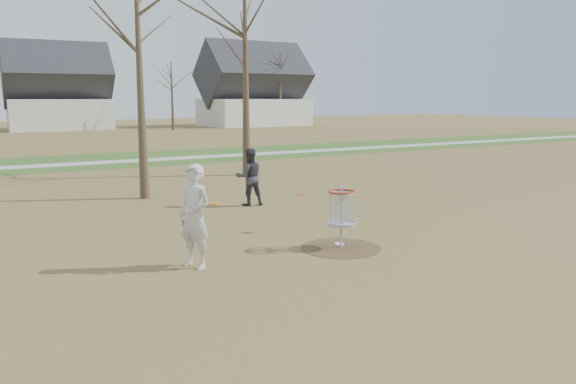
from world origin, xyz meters
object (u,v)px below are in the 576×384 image
object	(u,v)px
disc_golf_basket	(341,208)
disc_grounded	(339,244)
player_throwing	(249,177)
player_standing	(195,216)

from	to	relation	value
disc_golf_basket	disc_grounded	bearing A→B (deg)	61.53
disc_golf_basket	player_throwing	bearing A→B (deg)	84.93
player_standing	player_throwing	xyz separation A→B (m)	(3.83, 5.36, -0.14)
player_standing	disc_grounded	xyz separation A→B (m)	(3.47, -0.01, -1.01)
player_throwing	disc_grounded	world-z (taller)	player_throwing
player_throwing	disc_grounded	distance (m)	5.45
player_standing	disc_grounded	bearing A→B (deg)	65.50
player_throwing	disc_grounded	xyz separation A→B (m)	(-0.36, -5.37, -0.87)
player_standing	disc_golf_basket	distance (m)	3.34
player_throwing	disc_grounded	size ratio (longest dim) A/B	8.13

